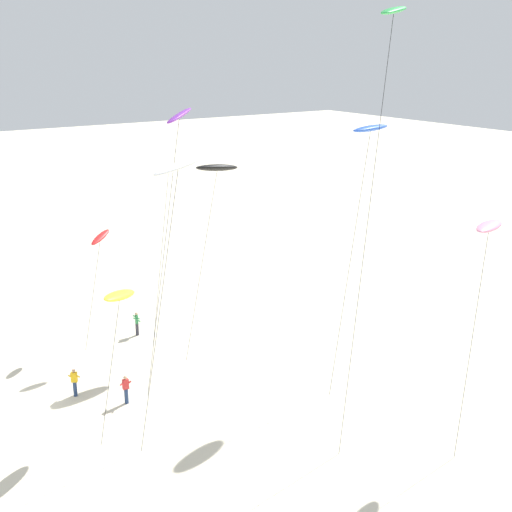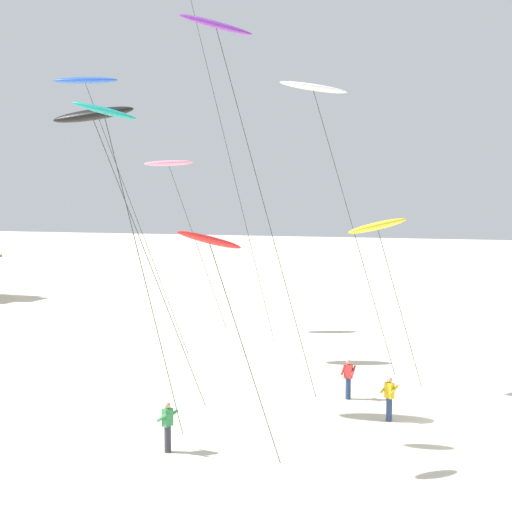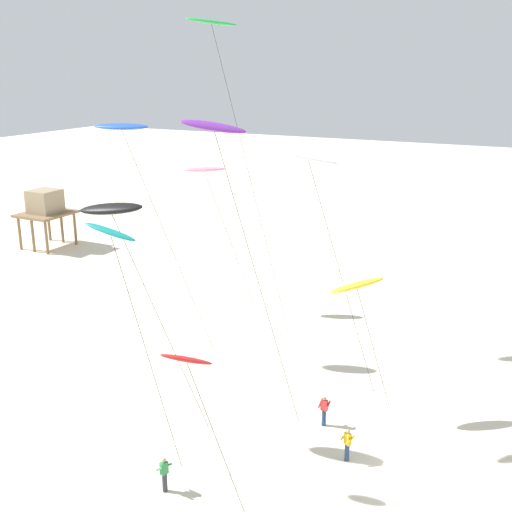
{
  "view_description": "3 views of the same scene",
  "coord_description": "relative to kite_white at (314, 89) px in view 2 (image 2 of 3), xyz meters",
  "views": [
    {
      "loc": [
        33.27,
        -6.69,
        18.76
      ],
      "look_at": [
        4.38,
        12.66,
        7.82
      ],
      "focal_mm": 46.67,
      "sensor_mm": 36.0,
      "label": 1
    },
    {
      "loc": [
        -25.98,
        -0.52,
        8.24
      ],
      "look_at": [
        4.51,
        10.38,
        5.69
      ],
      "focal_mm": 49.13,
      "sensor_mm": 36.0,
      "label": 2
    },
    {
      "loc": [
        -24.92,
        -4.41,
        17.81
      ],
      "look_at": [
        3.78,
        10.2,
        8.09
      ],
      "focal_mm": 44.3,
      "sensor_mm": 36.0,
      "label": 3
    }
  ],
  "objects": [
    {
      "name": "kite_white",
      "position": [
        0.0,
        0.0,
        0.0
      ],
      "size": [
        2.69,
        5.15,
        13.74
      ],
      "color": "white",
      "rests_on": "ground"
    },
    {
      "name": "kite_red",
      "position": [
        -11.53,
        0.11,
        -6.25
      ],
      "size": [
        1.88,
        2.91,
        7.49
      ],
      "color": "red",
      "rests_on": "ground"
    },
    {
      "name": "kite_purple",
      "position": [
        -4.87,
        2.66,
        1.83
      ],
      "size": [
        3.31,
        5.08,
        15.7
      ],
      "color": "purple",
      "rests_on": "ground"
    },
    {
      "name": "kite_teal",
      "position": [
        -10.21,
        4.53,
        -2.09
      ],
      "size": [
        1.75,
        3.45,
        11.7
      ],
      "color": "teal",
      "rests_on": "ground"
    },
    {
      "name": "kite_blue",
      "position": [
        0.3,
        12.11,
        1.08
      ],
      "size": [
        3.53,
        6.28,
        14.62
      ],
      "color": "blue",
      "rests_on": "ground"
    },
    {
      "name": "ground_plane",
      "position": [
        -4.95,
        -7.78,
        -13.24
      ],
      "size": [
        260.0,
        260.0,
        0.0
      ],
      "primitive_type": "plane",
      "color": "beige"
    },
    {
      "name": "kite_pink",
      "position": [
        9.05,
        11.83,
        -2.66
      ],
      "size": [
        2.77,
        4.79,
        10.86
      ],
      "color": "pink",
      "rests_on": "ground"
    },
    {
      "name": "kite_flyer_furthest",
      "position": [
        -10.8,
        1.98,
        -12.35
      ],
      "size": [
        0.67,
        0.65,
        1.67
      ],
      "color": "#33333D",
      "rests_on": "ground"
    },
    {
      "name": "kite_flyer_middle",
      "position": [
        -2.7,
        -2.28,
        -12.35
      ],
      "size": [
        0.54,
        0.57,
        1.67
      ],
      "color": "navy",
      "rests_on": "ground"
    },
    {
      "name": "kite_black",
      "position": [
        -7.6,
        6.63,
        -1.75
      ],
      "size": [
        2.84,
        5.43,
        12.01
      ],
      "color": "black",
      "rests_on": "ground"
    },
    {
      "name": "kite_yellow",
      "position": [
        -0.7,
        -3.08,
        -6.1
      ],
      "size": [
        2.49,
        3.26,
        7.68
      ],
      "color": "yellow",
      "rests_on": "ground"
    },
    {
      "name": "kite_flyer_nearest",
      "position": [
        -5.06,
        -4.35,
        -12.35
      ],
      "size": [
        0.71,
        0.72,
        1.67
      ],
      "color": "navy",
      "rests_on": "ground"
    }
  ]
}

